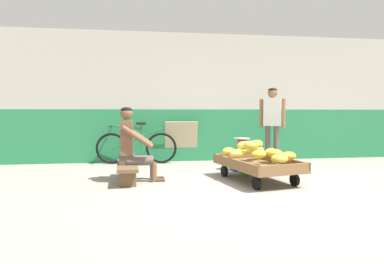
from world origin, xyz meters
The scene contains 12 objects.
ground_plane centered at (0.00, 0.00, 0.00)m, with size 80.00×80.00×0.00m, color gray.
back_wall centered at (0.00, 3.22, 1.38)m, with size 16.00×0.30×2.76m.
banana_cart centered at (0.18, 0.82, 0.24)m, with size 1.13×1.59×0.36m.
banana_pile centered at (0.19, 0.87, 0.46)m, with size 1.01×1.30×0.27m.
low_bench centered at (-1.81, 1.07, 0.20)m, with size 0.37×1.12×0.27m.
vendor_seated centered at (-1.72, 1.07, 0.57)m, with size 0.68×0.48×1.14m.
plastic_crate centered at (0.22, 1.79, 0.15)m, with size 0.36×0.28×0.30m.
weighing_scale centered at (0.22, 1.79, 0.45)m, with size 0.30×0.30×0.29m.
bicycle_near_left centered at (-1.71, 2.85, 0.35)m, with size 1.66×0.48×0.86m.
sign_board centered at (-0.76, 3.04, 0.43)m, with size 0.70×0.27×0.87m.
customer_adult centered at (0.91, 2.07, 0.95)m, with size 0.45×0.32×1.53m.
shopping_bag centered at (0.16, 1.37, 0.12)m, with size 0.18×0.12×0.24m, color green.
Camera 1 is at (-1.53, -4.12, 1.06)m, focal length 31.34 mm.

